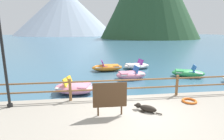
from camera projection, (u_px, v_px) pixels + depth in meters
ground_plane at (94, 44)px, 45.22m from camera, size 200.00×200.00×0.00m
dock_railing at (126, 85)px, 7.81m from camera, size 23.92×0.12×0.95m
lamp_post at (1, 38)px, 6.41m from camera, size 0.28×0.28×4.42m
sign_board at (110, 95)px, 6.14m from camera, size 1.18×0.07×1.19m
dog_resting at (146, 108)px, 6.57m from camera, size 0.86×0.74×0.26m
life_ring at (189, 101)px, 7.45m from camera, size 0.61×0.61×0.09m
pedal_boat_1 at (74, 88)px, 9.61m from camera, size 2.44×1.92×0.88m
pedal_boat_2 at (107, 67)px, 14.92m from camera, size 2.56×1.24×0.88m
pedal_boat_3 at (188, 73)px, 13.03m from camera, size 2.52×1.84×0.86m
pedal_boat_4 at (137, 66)px, 15.87m from camera, size 2.49×1.69×0.82m
pedal_boat_5 at (131, 75)px, 12.48m from camera, size 2.23×1.42×0.89m
distant_peak at (65, 12)px, 119.71m from camera, size 66.32×66.32×30.50m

